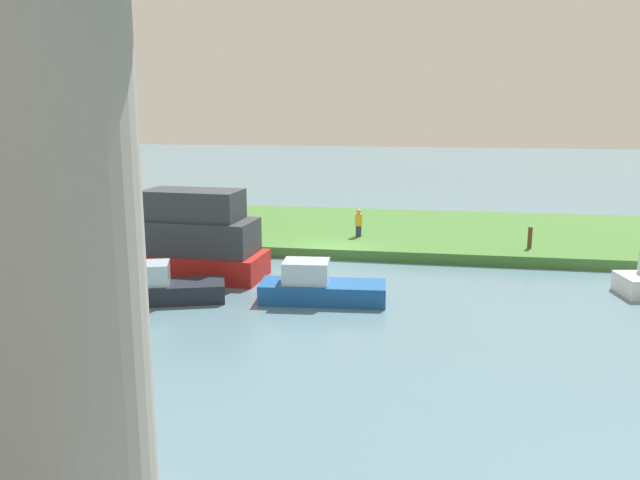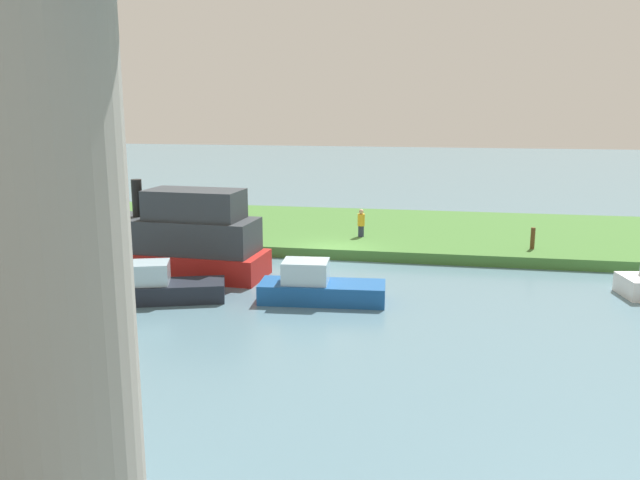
% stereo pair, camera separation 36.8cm
% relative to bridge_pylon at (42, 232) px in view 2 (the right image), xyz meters
% --- Properties ---
extents(ground_plane, '(160.00, 160.00, 0.00)m').
position_rel_bridge_pylon_xyz_m(ground_plane, '(-1.12, -19.89, -5.16)').
color(ground_plane, slate).
extents(grassy_bank, '(80.00, 12.00, 0.50)m').
position_rel_bridge_pylon_xyz_m(grassy_bank, '(-1.12, -25.89, -4.91)').
color(grassy_bank, '#427533').
rests_on(grassy_bank, ground).
extents(bridge_pylon, '(2.58, 2.58, 10.31)m').
position_rel_bridge_pylon_xyz_m(bridge_pylon, '(0.00, 0.00, 0.00)').
color(bridge_pylon, '#9E998E').
rests_on(bridge_pylon, ground).
extents(person_on_bank, '(0.40, 0.40, 1.39)m').
position_rel_bridge_pylon_xyz_m(person_on_bank, '(-2.01, -23.07, -3.96)').
color(person_on_bank, '#2D334C').
rests_on(person_on_bank, grassy_bank).
extents(mooring_post, '(0.20, 0.20, 0.99)m').
position_rel_bridge_pylon_xyz_m(mooring_post, '(-10.08, -21.71, -4.16)').
color(mooring_post, brown).
rests_on(mooring_post, grassy_bank).
extents(motorboat_red, '(7.89, 3.04, 3.96)m').
position_rel_bridge_pylon_xyz_m(motorboat_red, '(4.74, -16.18, -3.69)').
color(motorboat_red, red).
rests_on(motorboat_red, ground).
extents(houseboat_blue, '(4.63, 1.94, 1.51)m').
position_rel_bridge_pylon_xyz_m(houseboat_blue, '(-1.62, -13.59, -4.62)').
color(houseboat_blue, '#195199').
rests_on(houseboat_blue, ground).
extents(riverboat_paddlewheel, '(4.61, 2.83, 1.45)m').
position_rel_bridge_pylon_xyz_m(riverboat_paddlewheel, '(4.04, -12.62, -4.64)').
color(riverboat_paddlewheel, '#1E232D').
rests_on(riverboat_paddlewheel, ground).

